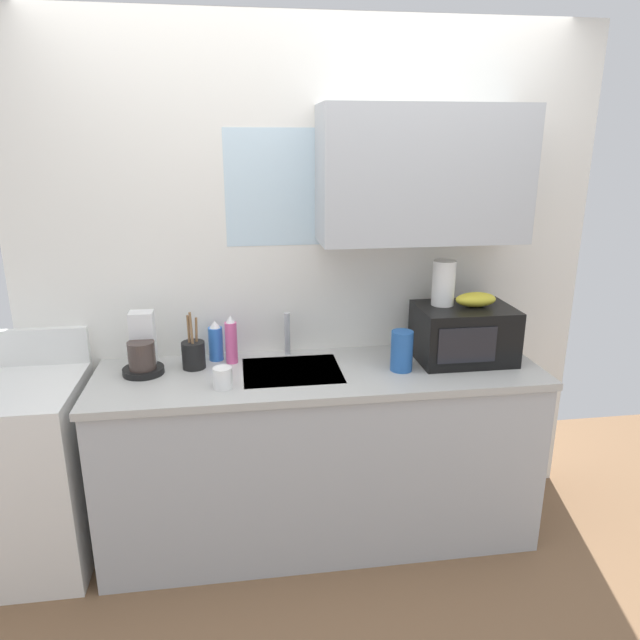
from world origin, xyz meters
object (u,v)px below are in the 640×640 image
dish_soap_bottle_blue (216,342)px  utensil_crock (193,354)px  paper_towel_roll (444,283)px  coffee_maker (143,350)px  dish_soap_bottle_pink (231,341)px  cereal_canister (402,351)px  microwave (463,333)px  stove_range (21,475)px  mug_white (223,378)px  banana_bunch (476,299)px

dish_soap_bottle_blue → utensil_crock: utensil_crock is taller
paper_towel_roll → coffee_maker: 1.47m
dish_soap_bottle_pink → utensil_crock: size_ratio=0.85×
cereal_canister → microwave: bearing=16.2°
paper_towel_roll → utensil_crock: paper_towel_roll is taller
dish_soap_bottle_blue → coffee_maker: bearing=-162.0°
microwave → cereal_canister: microwave is taller
microwave → dish_soap_bottle_pink: (-1.13, 0.12, -0.02)m
microwave → cereal_canister: (-0.34, -0.10, -0.04)m
stove_range → mug_white: 1.08m
stove_range → banana_bunch: bearing=1.2°
stove_range → cereal_canister: size_ratio=5.60×
banana_bunch → cereal_canister: banana_bunch is taller
stove_range → coffee_maker: size_ratio=3.86×
banana_bunch → paper_towel_roll: 0.18m
dish_soap_bottle_blue → utensil_crock: 0.14m
dish_soap_bottle_pink → mug_white: size_ratio=2.52×
cereal_canister → paper_towel_roll: bearing=32.0°
utensil_crock → banana_bunch: bearing=-2.9°
banana_bunch → coffee_maker: bearing=177.9°
banana_bunch → dish_soap_bottle_pink: 1.20m
microwave → mug_white: 1.19m
stove_range → utensil_crock: 0.97m
coffee_maker → dish_soap_bottle_pink: coffee_maker is taller
microwave → paper_towel_roll: (-0.10, 0.05, 0.24)m
stove_range → coffee_maker: 0.80m
mug_white → utensil_crock: 0.30m
cereal_canister → banana_bunch: bearing=14.4°
dish_soap_bottle_blue → cereal_canister: 0.91m
stove_range → mug_white: stove_range is taller
stove_range → utensil_crock: size_ratio=3.81×
banana_bunch → coffee_maker: (-1.59, 0.06, -0.20)m
banana_bunch → paper_towel_roll: size_ratio=0.91×
dish_soap_bottle_blue → cereal_canister: bearing=-17.0°
dish_soap_bottle_pink → paper_towel_roll: bearing=-3.7°
dish_soap_bottle_blue → microwave: bearing=-7.9°
paper_towel_roll → dish_soap_bottle_pink: bearing=176.3°
paper_towel_roll → dish_soap_bottle_blue: paper_towel_roll is taller
dish_soap_bottle_pink → cereal_canister: dish_soap_bottle_pink is taller
cereal_canister → coffee_maker: bearing=172.5°
stove_range → cereal_canister: cereal_canister is taller
paper_towel_roll → cereal_canister: paper_towel_roll is taller
stove_range → banana_bunch: (2.17, 0.05, 0.75)m
microwave → coffee_maker: coffee_maker is taller
coffee_maker → stove_range: bearing=-169.8°
banana_bunch → stove_range: bearing=-178.8°
banana_bunch → coffee_maker: banana_bunch is taller
paper_towel_roll → cereal_canister: 0.40m
banana_bunch → cereal_canister: (-0.39, -0.10, -0.21)m
cereal_canister → stove_range: bearing=178.3°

